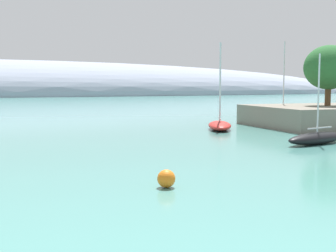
% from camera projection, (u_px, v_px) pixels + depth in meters
% --- Properties ---
extents(shore_outcrop, '(17.01, 12.82, 2.38)m').
position_uv_depth(shore_outcrop, '(328.00, 116.00, 51.14)').
color(shore_outcrop, gray).
rests_on(shore_outcrop, ground).
extents(tree_clump_shore, '(5.68, 5.68, 6.99)m').
position_uv_depth(tree_clump_shore, '(329.00, 68.00, 50.32)').
color(tree_clump_shore, brown).
rests_on(tree_clump_shore, shore_outcrop).
extents(sailboat_red_near_shore, '(4.83, 7.08, 9.29)m').
position_uv_depth(sailboat_red_near_shore, '(220.00, 125.00, 46.83)').
color(sailboat_red_near_shore, red).
rests_on(sailboat_red_near_shore, water).
extents(sailboat_navy_mid_mooring, '(6.87, 5.53, 10.08)m').
position_uv_depth(sailboat_navy_mid_mooring, '(283.00, 120.00, 53.80)').
color(sailboat_navy_mid_mooring, navy).
rests_on(sailboat_navy_mid_mooring, water).
extents(sailboat_black_outer_mooring, '(7.02, 3.39, 7.31)m').
position_uv_depth(sailboat_black_outer_mooring, '(317.00, 138.00, 35.53)').
color(sailboat_black_outer_mooring, black).
rests_on(sailboat_black_outer_mooring, water).
extents(mooring_buoy_orange, '(0.86, 0.86, 0.86)m').
position_uv_depth(mooring_buoy_orange, '(166.00, 179.00, 20.50)').
color(mooring_buoy_orange, orange).
rests_on(mooring_buoy_orange, water).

